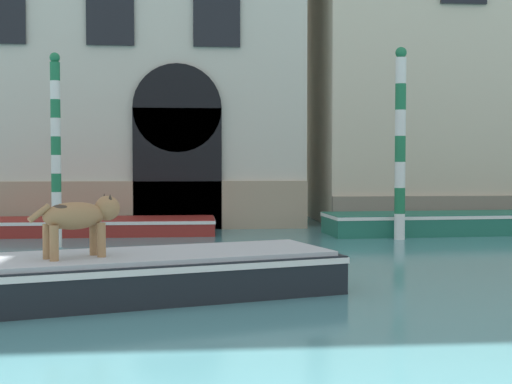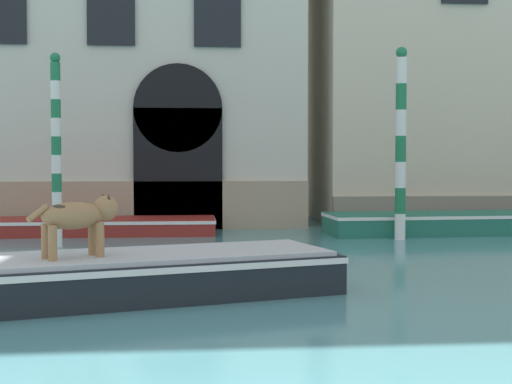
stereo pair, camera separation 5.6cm
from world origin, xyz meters
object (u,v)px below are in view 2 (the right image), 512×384
at_px(mooring_pole_4, 56,149).
at_px(mooring_pole_0, 401,143).
at_px(dog_on_deck, 79,216).
at_px(boat_foreground, 45,279).
at_px(boat_moored_far, 460,222).
at_px(boat_moored_near_palazzo, 98,226).

bearing_deg(mooring_pole_4, mooring_pole_0, 5.77).
relative_size(dog_on_deck, mooring_pole_4, 0.26).
height_order(dog_on_deck, mooring_pole_4, mooring_pole_4).
relative_size(boat_foreground, mooring_pole_0, 1.80).
bearing_deg(dog_on_deck, boat_foreground, 149.83).
xyz_separation_m(mooring_pole_0, mooring_pole_4, (-7.64, -0.77, -0.18)).
height_order(boat_foreground, mooring_pole_0, mooring_pole_0).
distance_m(dog_on_deck, mooring_pole_4, 6.33).
relative_size(boat_moored_far, mooring_pole_0, 1.54).
xyz_separation_m(boat_moored_near_palazzo, mooring_pole_4, (-0.51, -2.54, 1.85)).
xyz_separation_m(boat_foreground, boat_moored_near_palazzo, (-0.48, 8.65, -0.10)).
height_order(dog_on_deck, mooring_pole_0, mooring_pole_0).
height_order(boat_foreground, boat_moored_near_palazzo, boat_foreground).
bearing_deg(mooring_pole_0, mooring_pole_4, -174.23).
bearing_deg(dog_on_deck, mooring_pole_4, 72.09).
bearing_deg(boat_foreground, dog_on_deck, -15.78).
xyz_separation_m(boat_foreground, boat_moored_far, (8.54, 8.09, -0.04)).
bearing_deg(boat_foreground, boat_moored_far, 26.66).
distance_m(boat_moored_far, mooring_pole_4, 9.90).
xyz_separation_m(boat_moored_far, mooring_pole_4, (-9.54, -1.98, 1.78)).
xyz_separation_m(boat_foreground, dog_on_deck, (0.44, 0.01, 0.80)).
relative_size(boat_foreground, boat_moored_near_palazzo, 1.38).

